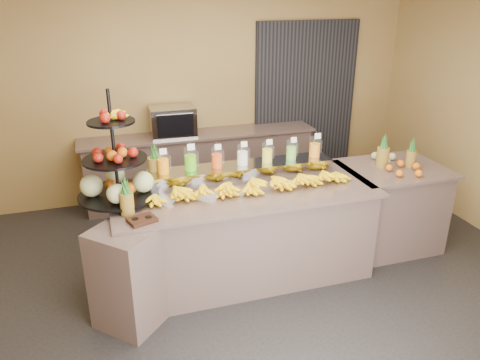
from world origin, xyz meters
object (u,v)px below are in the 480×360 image
right_fruit_pile (400,164)px  pitcher_tray (242,172)px  banana_heap (253,183)px  oven_warmer (173,121)px  condiment_caddy (142,220)px  fruit_stand (123,173)px

right_fruit_pile → pitcher_tray: bearing=171.3°
banana_heap → oven_warmer: bearing=101.7°
condiment_caddy → oven_warmer: bearing=74.1°
fruit_stand → right_fruit_pile: size_ratio=2.51×
banana_heap → fruit_stand: size_ratio=2.04×
fruit_stand → oven_warmer: bearing=49.5°
fruit_stand → right_fruit_pile: (2.81, -0.10, -0.18)m
condiment_caddy → right_fruit_pile: (2.72, 0.39, 0.05)m
pitcher_tray → condiment_caddy: size_ratio=8.46×
condiment_caddy → banana_heap: bearing=17.2°
right_fruit_pile → fruit_stand: bearing=178.1°
fruit_stand → oven_warmer: fruit_stand is taller
pitcher_tray → condiment_caddy: pitcher_tray is taller
condiment_caddy → fruit_stand: bearing=101.2°
banana_heap → condiment_caddy: 1.12m
banana_heap → oven_warmer: size_ratio=3.62×
pitcher_tray → right_fruit_pile: right_fruit_pile is taller
fruit_stand → right_fruit_pile: 2.82m
condiment_caddy → right_fruit_pile: size_ratio=0.55×
condiment_caddy → oven_warmer: size_ratio=0.39×
pitcher_tray → right_fruit_pile: bearing=-8.7°
banana_heap → right_fruit_pile: size_ratio=5.12×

